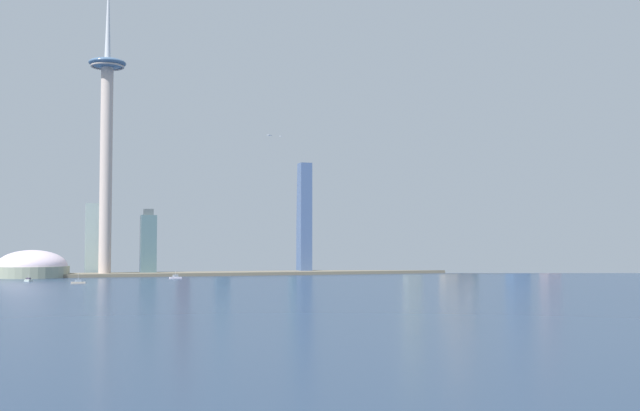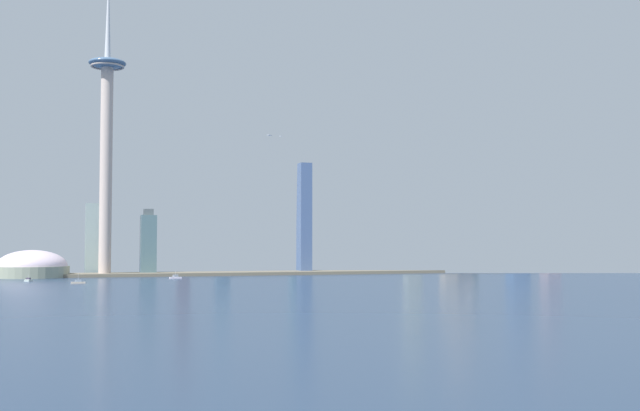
# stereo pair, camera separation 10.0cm
# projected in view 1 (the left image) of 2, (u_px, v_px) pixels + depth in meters

# --- Properties ---
(ground_plane) EXTENTS (6000.00, 6000.00, 0.00)m
(ground_plane) POSITION_uv_depth(u_px,v_px,m) (469.00, 296.00, 564.21)
(ground_plane) COLOR navy
(waterfront_pier) EXTENTS (871.23, 53.37, 3.76)m
(waterfront_pier) POSITION_uv_depth(u_px,v_px,m) (304.00, 273.00, 969.75)
(waterfront_pier) COLOR #746B58
(waterfront_pier) RESTS_ON ground
(observation_tower) EXTENTS (43.31, 43.31, 366.04)m
(observation_tower) POSITION_uv_depth(u_px,v_px,m) (107.00, 126.00, 903.14)
(observation_tower) COLOR beige
(observation_tower) RESTS_ON ground
(stadium_dome) EXTENTS (81.03, 81.03, 36.52)m
(stadium_dome) POSITION_uv_depth(u_px,v_px,m) (32.00, 268.00, 868.55)
(stadium_dome) COLOR #99A087
(stadium_dome) RESTS_ON ground
(skyscraper_0) EXTENTS (18.57, 18.44, 79.93)m
(skyscraper_0) POSITION_uv_depth(u_px,v_px,m) (148.00, 244.00, 927.23)
(skyscraper_0) COLOR slate
(skyscraper_0) RESTS_ON ground
(skyscraper_1) EXTENTS (25.61, 26.24, 87.20)m
(skyscraper_1) POSITION_uv_depth(u_px,v_px,m) (96.00, 239.00, 940.80)
(skyscraper_1) COLOR #9EB4B1
(skyscraper_1) RESTS_ON ground
(skyscraper_2) EXTENTS (14.40, 17.24, 121.34)m
(skyscraper_2) POSITION_uv_depth(u_px,v_px,m) (296.00, 228.00, 1037.82)
(skyscraper_2) COLOR #628C98
(skyscraper_2) RESTS_ON ground
(skyscraper_3) EXTENTS (27.14, 23.73, 103.65)m
(skyscraper_3) POSITION_uv_depth(u_px,v_px,m) (517.00, 234.00, 1120.18)
(skyscraper_3) COLOR #5777AA
(skyscraper_3) RESTS_ON ground
(skyscraper_4) EXTENTS (15.88, 21.94, 123.33)m
(skyscraper_4) POSITION_uv_depth(u_px,v_px,m) (452.00, 230.00, 1150.30)
(skyscraper_4) COLOR slate
(skyscraper_4) RESTS_ON ground
(skyscraper_5) EXTENTS (14.95, 22.13, 141.81)m
(skyscraper_5) POSITION_uv_depth(u_px,v_px,m) (304.00, 218.00, 992.37)
(skyscraper_5) COLOR #4B6493
(skyscraper_5) RESTS_ON ground
(skyscraper_6) EXTENTS (27.98, 17.73, 69.92)m
(skyscraper_6) POSITION_uv_depth(u_px,v_px,m) (466.00, 246.00, 1112.32)
(skyscraper_6) COLOR #BABC9B
(skyscraper_6) RESTS_ON ground
(skyscraper_7) EXTENTS (17.70, 18.99, 92.93)m
(skyscraper_7) POSITION_uv_depth(u_px,v_px,m) (448.00, 244.00, 1055.60)
(skyscraper_7) COLOR #BEA98B
(skyscraper_7) RESTS_ON ground
(skyscraper_8) EXTENTS (20.95, 20.63, 119.78)m
(skyscraper_8) POSITION_uv_depth(u_px,v_px,m) (550.00, 234.00, 1082.15)
(skyscraper_8) COLOR #AB8E92
(skyscraper_8) RESTS_ON ground
(skyscraper_9) EXTENTS (21.77, 16.92, 164.67)m
(skyscraper_9) POSITION_uv_depth(u_px,v_px,m) (412.00, 213.00, 1104.49)
(skyscraper_9) COLOR #BBBEA1
(skyscraper_9) RESTS_ON ground
(skyscraper_10) EXTENTS (26.39, 18.99, 173.62)m
(skyscraper_10) POSITION_uv_depth(u_px,v_px,m) (460.00, 216.00, 1083.67)
(skyscraper_10) COLOR beige
(skyscraper_10) RESTS_ON ground
(skyscraper_11) EXTENTS (15.46, 18.48, 137.92)m
(skyscraper_11) POSITION_uv_depth(u_px,v_px,m) (184.00, 220.00, 1021.22)
(skyscraper_11) COLOR #7A5E61
(skyscraper_11) RESTS_ON ground
(skyscraper_12) EXTENTS (19.60, 13.92, 107.84)m
(skyscraper_12) POSITION_uv_depth(u_px,v_px,m) (222.00, 232.00, 1043.23)
(skyscraper_12) COLOR #86ADC0
(skyscraper_12) RESTS_ON ground
(skyscraper_13) EXTENTS (12.48, 19.79, 123.75)m
(skyscraper_13) POSITION_uv_depth(u_px,v_px,m) (513.00, 228.00, 1172.53)
(skyscraper_13) COLOR #938E9C
(skyscraper_13) RESTS_ON ground
(boat_0) EXTENTS (7.63, 14.52, 7.34)m
(boat_0) POSITION_uv_depth(u_px,v_px,m) (28.00, 280.00, 779.37)
(boat_0) COLOR white
(boat_0) RESTS_ON ground
(boat_1) EXTENTS (13.36, 5.55, 10.49)m
(boat_1) POSITION_uv_depth(u_px,v_px,m) (78.00, 282.00, 733.29)
(boat_1) COLOR beige
(boat_1) RESTS_ON ground
(boat_2) EXTENTS (13.36, 5.75, 8.75)m
(boat_2) POSITION_uv_depth(u_px,v_px,m) (176.00, 277.00, 842.13)
(boat_2) COLOR white
(boat_2) RESTS_ON ground
(airplane) EXTENTS (25.90, 25.64, 8.11)m
(airplane) POSITION_uv_depth(u_px,v_px,m) (274.00, 137.00, 1008.95)
(airplane) COLOR silver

